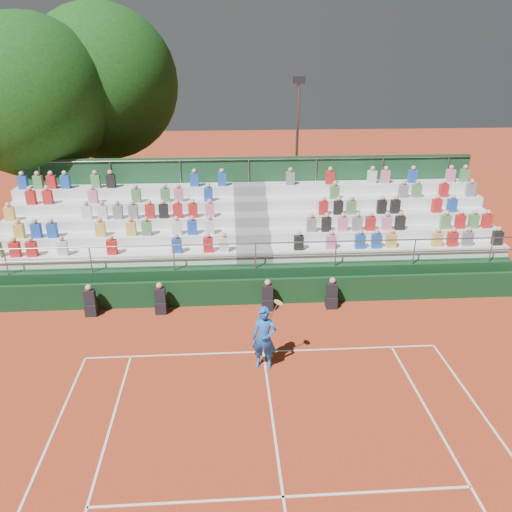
{
  "coord_description": "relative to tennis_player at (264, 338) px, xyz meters",
  "views": [
    {
      "loc": [
        -1.08,
        -13.23,
        8.85
      ],
      "look_at": [
        0.0,
        3.5,
        1.8
      ],
      "focal_mm": 35.0,
      "sensor_mm": 36.0,
      "label": 1
    }
  ],
  "objects": [
    {
      "name": "floodlight_mast",
      "position": [
        2.87,
        14.16,
        3.4
      ],
      "size": [
        0.6,
        0.25,
        7.47
      ],
      "color": "gray",
      "rests_on": "ground"
    },
    {
      "name": "tree_west",
      "position": [
        -9.63,
        11.48,
        5.75
      ],
      "size": [
        7.14,
        7.14,
        10.33
      ],
      "color": "#372114",
      "rests_on": "ground"
    },
    {
      "name": "grandstand",
      "position": [
        0.03,
        7.21,
        0.09
      ],
      "size": [
        20.0,
        5.2,
        4.4
      ],
      "color": "black",
      "rests_on": "ground"
    },
    {
      "name": "courtside_wall",
      "position": [
        0.03,
        3.97,
        -0.5
      ],
      "size": [
        20.0,
        0.15,
        1.0
      ],
      "primitive_type": "cube",
      "color": "black",
      "rests_on": "ground"
    },
    {
      "name": "tree_east",
      "position": [
        -7.01,
        14.25,
        6.16
      ],
      "size": [
        7.5,
        7.5,
        10.92
      ],
      "color": "#372114",
      "rests_on": "ground"
    },
    {
      "name": "line_officials",
      "position": [
        -1.55,
        3.52,
        -0.52
      ],
      "size": [
        9.04,
        0.4,
        1.19
      ],
      "color": "black",
      "rests_on": "ground"
    },
    {
      "name": "tennis_player",
      "position": [
        0.0,
        0.0,
        0.0
      ],
      "size": [
        0.95,
        0.67,
        2.22
      ],
      "color": "blue",
      "rests_on": "ground"
    },
    {
      "name": "ground",
      "position": [
        0.03,
        0.77,
        -1.0
      ],
      "size": [
        90.0,
        90.0,
        0.0
      ],
      "primitive_type": "plane",
      "color": "#AC3B1C",
      "rests_on": "ground"
    }
  ]
}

